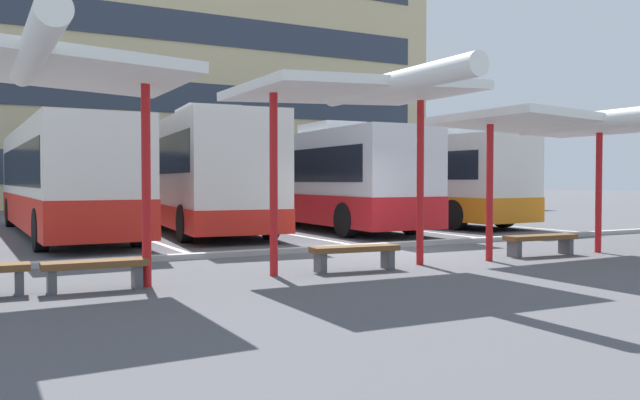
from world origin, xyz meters
The scene contains 17 objects.
ground_plane centered at (0.00, 0.00, 0.00)m, with size 160.00×160.00×0.00m, color #515156.
terminal_building centered at (0.03, 33.23, 8.64)m, with size 42.76×12.66×20.03m.
coach_bus_0 centered at (-6.09, 8.72, 1.60)m, with size 2.72×12.49×3.51m.
coach_bus_1 centered at (-2.06, 8.30, 1.81)m, with size 3.54×11.00×3.83m.
coach_bus_2 centered at (2.18, 8.53, 1.61)m, with size 2.85×12.56×3.53m.
coach_bus_3 centered at (6.32, 9.11, 1.61)m, with size 3.34×12.22×3.50m.
lane_stripe_1 centered at (-4.22, 8.38, 0.00)m, with size 0.16×14.00×0.01m, color white.
lane_stripe_2 centered at (0.00, 8.38, 0.00)m, with size 0.16×14.00×0.01m, color white.
lane_stripe_3 centered at (4.22, 8.38, 0.00)m, with size 0.16×14.00×0.01m, color white.
lane_stripe_4 centered at (8.44, 8.38, 0.00)m, with size 0.16×14.00×0.01m, color white.
waiting_shelter_0 centered at (-7.78, -2.22, 3.18)m, with size 4.34×5.08×3.44m.
bench_1 centered at (-6.88, -1.99, 0.33)m, with size 1.52×0.46×0.45m.
waiting_shelter_1 centered at (-2.38, -2.12, 3.17)m, with size 4.10×4.82×3.41m.
bench_2 centered at (-2.38, -1.97, 0.34)m, with size 1.69×0.57×0.45m.
waiting_shelter_2 centered at (2.39, -2.33, 2.78)m, with size 4.26×5.04×3.01m.
bench_3 centered at (2.39, -1.89, 0.34)m, with size 1.77×0.54×0.45m.
platform_kerb centered at (0.00, 1.09, 0.06)m, with size 44.00×0.24×0.12m, color #ADADA8.
Camera 1 is at (-8.47, -11.99, 1.64)m, focal length 36.48 mm.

